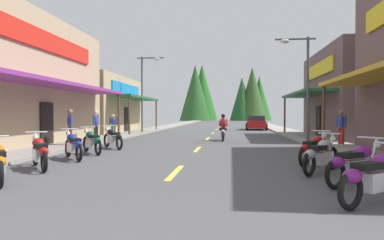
% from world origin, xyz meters
% --- Properties ---
extents(ground, '(10.32, 95.89, 0.10)m').
position_xyz_m(ground, '(0.00, 32.94, -0.05)').
color(ground, '#4C4C4F').
extents(sidewalk_left, '(2.13, 95.89, 0.12)m').
position_xyz_m(sidewalk_left, '(-6.23, 32.94, 0.06)').
color(sidewalk_left, gray).
rests_on(sidewalk_left, ground).
extents(sidewalk_right, '(2.13, 95.89, 0.12)m').
position_xyz_m(sidewalk_right, '(6.23, 32.94, 0.06)').
color(sidewalk_right, '#9E9991').
rests_on(sidewalk_right, ground).
extents(centerline_dashes, '(0.16, 71.00, 0.01)m').
position_xyz_m(centerline_dashes, '(0.00, 36.44, 0.01)').
color(centerline_dashes, '#E0C64C').
rests_on(centerline_dashes, ground).
extents(storefront_left_far, '(9.27, 10.21, 4.63)m').
position_xyz_m(storefront_left_far, '(-10.98, 27.23, 2.32)').
color(storefront_left_far, tan).
rests_on(storefront_left_far, ground).
extents(streetlamp_left, '(2.13, 0.30, 6.08)m').
position_xyz_m(streetlamp_left, '(-5.23, 25.83, 3.98)').
color(streetlamp_left, '#474C51').
rests_on(streetlamp_left, ground).
extents(streetlamp_right, '(2.13, 0.30, 5.70)m').
position_xyz_m(streetlamp_right, '(5.22, 18.34, 3.76)').
color(streetlamp_right, '#474C51').
rests_on(streetlamp_right, ground).
extents(motorcycle_parked_right_0, '(1.71, 1.44, 1.04)m').
position_xyz_m(motorcycle_parked_right_0, '(3.93, 5.47, 0.49)').
color(motorcycle_parked_right_0, black).
rests_on(motorcycle_parked_right_0, ground).
extents(motorcycle_parked_right_1, '(1.73, 1.42, 1.04)m').
position_xyz_m(motorcycle_parked_right_1, '(4.16, 7.04, 0.49)').
color(motorcycle_parked_right_1, black).
rests_on(motorcycle_parked_right_1, ground).
extents(motorcycle_parked_right_2, '(1.36, 1.78, 1.04)m').
position_xyz_m(motorcycle_parked_right_2, '(3.82, 8.58, 0.49)').
color(motorcycle_parked_right_2, black).
rests_on(motorcycle_parked_right_2, ground).
extents(motorcycle_parked_right_3, '(1.32, 1.80, 1.04)m').
position_xyz_m(motorcycle_parked_right_3, '(3.98, 10.05, 0.49)').
color(motorcycle_parked_right_3, black).
rests_on(motorcycle_parked_right_3, ground).
extents(motorcycle_parked_left_1, '(1.43, 1.72, 1.04)m').
position_xyz_m(motorcycle_parked_left_1, '(-3.90, 8.37, 0.49)').
color(motorcycle_parked_left_1, black).
rests_on(motorcycle_parked_left_1, ground).
extents(motorcycle_parked_left_2, '(1.43, 1.72, 1.04)m').
position_xyz_m(motorcycle_parked_left_2, '(-3.90, 10.46, 0.49)').
color(motorcycle_parked_left_2, black).
rests_on(motorcycle_parked_left_2, ground).
extents(motorcycle_parked_left_3, '(1.46, 1.69, 1.04)m').
position_xyz_m(motorcycle_parked_left_3, '(-3.95, 12.15, 0.49)').
color(motorcycle_parked_left_3, black).
rests_on(motorcycle_parked_left_3, ground).
extents(motorcycle_parked_left_4, '(1.48, 1.68, 1.04)m').
position_xyz_m(motorcycle_parked_left_4, '(-3.83, 14.21, 0.49)').
color(motorcycle_parked_left_4, black).
rests_on(motorcycle_parked_left_4, ground).
extents(rider_cruising_lead, '(0.60, 2.14, 1.57)m').
position_xyz_m(rider_cruising_lead, '(1.01, 19.39, 0.66)').
color(rider_cruising_lead, black).
rests_on(rider_cruising_lead, ground).
extents(pedestrian_by_shop, '(0.41, 0.50, 1.73)m').
position_xyz_m(pedestrian_by_shop, '(6.66, 16.26, 1.00)').
color(pedestrian_by_shop, maroon).
rests_on(pedestrian_by_shop, ground).
extents(pedestrian_browsing, '(0.31, 0.57, 1.75)m').
position_xyz_m(pedestrian_browsing, '(-6.17, 18.01, 1.02)').
color(pedestrian_browsing, black).
rests_on(pedestrian_browsing, ground).
extents(pedestrian_waiting, '(0.57, 0.29, 1.53)m').
position_xyz_m(pedestrian_waiting, '(-6.57, 22.03, 0.88)').
color(pedestrian_waiting, '#3F593F').
rests_on(pedestrian_waiting, ground).
extents(pedestrian_strolling, '(0.43, 0.47, 1.78)m').
position_xyz_m(pedestrian_strolling, '(-6.09, 14.69, 1.04)').
color(pedestrian_strolling, maroon).
rests_on(pedestrian_strolling, ground).
extents(parked_car_curbside, '(2.26, 4.40, 1.40)m').
position_xyz_m(parked_car_curbside, '(3.96, 33.92, 0.69)').
color(parked_car_curbside, '#B21919').
rests_on(parked_car_curbside, ground).
extents(treeline_backdrop, '(21.87, 13.45, 13.97)m').
position_xyz_m(treeline_backdrop, '(-0.83, 82.27, 6.20)').
color(treeline_backdrop, '#266223').
rests_on(treeline_backdrop, ground).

